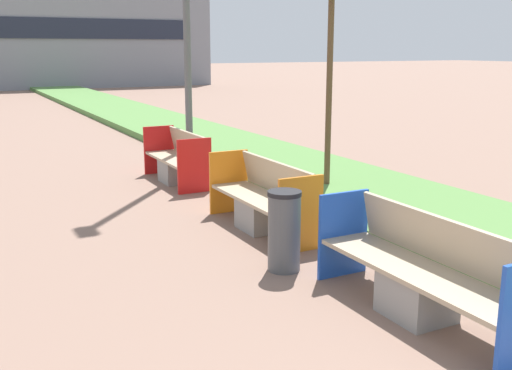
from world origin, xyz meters
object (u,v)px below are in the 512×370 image
Objects in this scene: bench_blue_frame at (421,278)px; litter_bin at (284,231)px; bench_orange_frame at (263,203)px; bench_red_frame at (178,163)px.

bench_blue_frame reaches higher than litter_bin.
bench_orange_frame is at bearing 90.06° from bench_blue_frame.
bench_blue_frame is at bearing -89.94° from bench_orange_frame.
bench_orange_frame is at bearing -89.96° from bench_red_frame.
bench_blue_frame is at bearing -89.95° from bench_red_frame.
bench_blue_frame is 3.08m from bench_orange_frame.
litter_bin is at bearing 108.06° from bench_blue_frame.
litter_bin is (-0.52, -4.83, 0.09)m from bench_red_frame.
bench_orange_frame is (-0.00, 3.08, -0.01)m from bench_blue_frame.
bench_red_frame is at bearing 83.85° from litter_bin.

